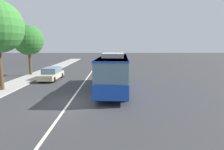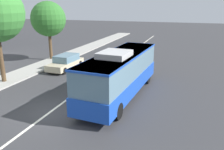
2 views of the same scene
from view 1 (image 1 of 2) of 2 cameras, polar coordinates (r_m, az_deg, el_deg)
The scene contains 5 objects.
ground_plane at distance 14.04m, azimuth -12.90°, elevation -8.27°, with size 160.00×160.00×0.00m, color #333335.
lane_centre_line at distance 14.04m, azimuth -12.91°, elevation -8.24°, with size 76.00×0.16×0.01m, color silver.
transit_bus at distance 17.17m, azimuth 0.54°, elevation 1.38°, with size 10.13×3.07×3.46m.
sedan_beige at distance 23.36m, azimuth -18.08°, elevation 0.37°, with size 4.55×1.94×1.46m.
street_tree_kerbside_left at distance 27.39m, azimuth -24.25°, elevation 9.73°, with size 3.97×3.97×6.75m.
Camera 1 is at (-13.04, -3.06, 4.20)m, focal length 29.81 mm.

